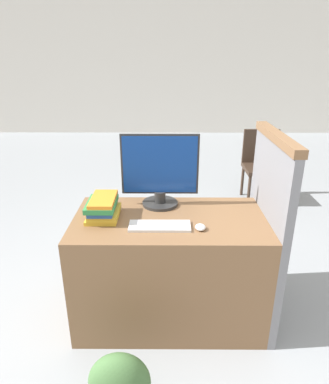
{
  "coord_description": "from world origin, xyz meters",
  "views": [
    {
      "loc": [
        -0.02,
        -1.63,
        1.74
      ],
      "look_at": [
        -0.03,
        0.3,
        0.95
      ],
      "focal_mm": 32.0,
      "sensor_mm": 36.0,
      "label": 1
    }
  ],
  "objects": [
    {
      "name": "book_stack",
      "position": [
        -0.42,
        0.33,
        0.83
      ],
      "size": [
        0.2,
        0.28,
        0.14
      ],
      "color": "gold",
      "rests_on": "desk"
    },
    {
      "name": "ground_plane",
      "position": [
        0.0,
        0.0,
        0.0
      ],
      "size": [
        20.0,
        20.0,
        0.0
      ],
      "primitive_type": "plane",
      "color": "#93999E"
    },
    {
      "name": "desk",
      "position": [
        0.0,
        0.34,
        0.38
      ],
      "size": [
        1.24,
        0.68,
        0.76
      ],
      "color": "brown",
      "rests_on": "ground_plane"
    },
    {
      "name": "keyboard",
      "position": [
        -0.06,
        0.21,
        0.77
      ],
      "size": [
        0.37,
        0.14,
        0.02
      ],
      "color": "silver",
      "rests_on": "desk"
    },
    {
      "name": "carrel_divider",
      "position": [
        0.64,
        0.39,
        0.66
      ],
      "size": [
        0.07,
        0.77,
        1.3
      ],
      "color": "slate",
      "rests_on": "ground_plane"
    },
    {
      "name": "monitor",
      "position": [
        -0.06,
        0.55,
        1.0
      ],
      "size": [
        0.52,
        0.25,
        0.5
      ],
      "color": "#282828",
      "rests_on": "desk"
    },
    {
      "name": "wall_back",
      "position": [
        0.0,
        6.42,
        1.4
      ],
      "size": [
        12.0,
        0.06,
        2.8
      ],
      "color": "silver",
      "rests_on": "ground_plane"
    },
    {
      "name": "backpack",
      "position": [
        -0.26,
        -0.38,
        0.17
      ],
      "size": [
        0.32,
        0.23,
        0.35
      ],
      "color": "#47703D",
      "rests_on": "ground_plane"
    },
    {
      "name": "mouse",
      "position": [
        0.18,
        0.18,
        0.77
      ],
      "size": [
        0.06,
        0.08,
        0.03
      ],
      "color": "silver",
      "rests_on": "desk"
    },
    {
      "name": "far_chair",
      "position": [
        1.16,
        2.45,
        0.49
      ],
      "size": [
        0.44,
        0.44,
        0.87
      ],
      "rotation": [
        0.0,
        0.0,
        -0.58
      ],
      "color": "#38281E",
      "rests_on": "ground_plane"
    }
  ]
}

